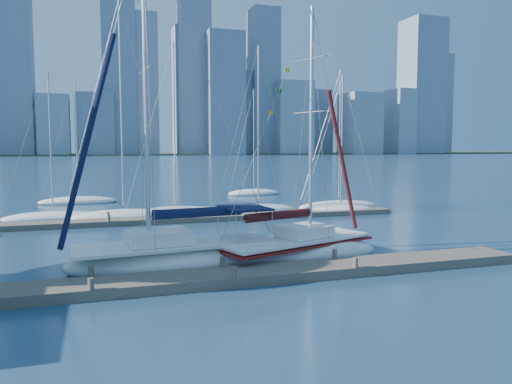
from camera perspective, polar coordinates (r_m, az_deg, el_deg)
name	(u,v)px	position (r m, az deg, el deg)	size (l,w,h in m)	color
ground	(228,282)	(19.54, -3.21, -10.25)	(700.00, 700.00, 0.00)	navy
near_dock	(228,277)	(19.48, -3.22, -9.68)	(26.00, 2.00, 0.40)	#4F443A
far_dock	(198,218)	(35.24, -6.68, -3.01)	(30.00, 1.80, 0.36)	#4F443A
far_shore	(102,155)	(338.29, -17.15, 4.12)	(800.00, 100.00, 1.50)	#38472D
sailboat_navy	(173,242)	(21.81, -9.42, -5.63)	(9.32, 3.78, 14.94)	white
sailboat_maroon	(295,239)	(23.25, 4.48, -5.38)	(8.69, 5.27, 12.16)	white
bg_boat_0	(53,217)	(38.10, -22.16, -2.68)	(7.06, 4.52, 10.72)	white
bg_boat_1	(124,216)	(36.58, -14.87, -2.67)	(8.07, 3.45, 15.55)	white
bg_boat_2	(176,212)	(38.29, -9.15, -2.29)	(7.85, 3.87, 13.29)	white
bg_boat_3	(258,210)	(39.09, 0.27, -2.03)	(6.63, 2.99, 13.20)	white
bg_boat_4	(341,210)	(39.62, 9.65, -2.07)	(6.06, 3.73, 10.99)	white
bg_boat_5	(339,206)	(42.32, 9.43, -1.58)	(7.35, 2.73, 11.81)	white
bg_boat_6	(78,201)	(48.45, -19.63, -0.97)	(7.15, 4.53, 11.58)	white
bg_boat_7	(254,193)	(53.58, -0.25, -0.09)	(6.00, 3.07, 11.56)	white
skyline	(139,91)	(311.58, -13.26, 11.14)	(503.43, 51.31, 122.18)	#8094A5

